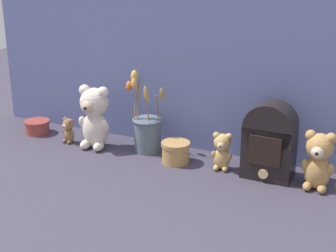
{
  "coord_description": "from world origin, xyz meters",
  "views": [
    {
      "loc": [
        0.74,
        -1.5,
        0.73
      ],
      "look_at": [
        0.0,
        0.02,
        0.13
      ],
      "focal_mm": 55.0,
      "sensor_mm": 36.0,
      "label": 1
    }
  ],
  "objects": [
    {
      "name": "flower_vase",
      "position": [
        -0.11,
        0.06,
        0.08
      ],
      "size": [
        0.15,
        0.11,
        0.3
      ],
      "color": "slate",
      "rests_on": "ground"
    },
    {
      "name": "teddy_bear_medium",
      "position": [
        0.52,
        0.01,
        0.1
      ],
      "size": [
        0.1,
        0.1,
        0.19
      ],
      "color": "tan",
      "rests_on": "ground"
    },
    {
      "name": "decorative_tin_tall",
      "position": [
        -0.6,
        0.04,
        0.03
      ],
      "size": [
        0.1,
        0.1,
        0.05
      ],
      "color": "#993D33",
      "rests_on": "ground"
    },
    {
      "name": "teddy_bear_large",
      "position": [
        -0.3,
        0.01,
        0.13
      ],
      "size": [
        0.13,
        0.12,
        0.24
      ],
      "color": "beige",
      "rests_on": "ground"
    },
    {
      "name": "decorative_tin_short",
      "position": [
        0.03,
        0.01,
        0.04
      ],
      "size": [
        0.1,
        0.1,
        0.08
      ],
      "color": "tan",
      "rests_on": "ground"
    },
    {
      "name": "vintage_radio",
      "position": [
        0.36,
        0.03,
        0.13
      ],
      "size": [
        0.16,
        0.1,
        0.26
      ],
      "color": "black",
      "rests_on": "ground"
    },
    {
      "name": "ground_plane",
      "position": [
        0.0,
        0.0,
        0.0
      ],
      "size": [
        4.0,
        4.0,
        0.0
      ],
      "primitive_type": "plane",
      "color": "#3D3847"
    },
    {
      "name": "backdrop_wall",
      "position": [
        0.0,
        0.17,
        0.38
      ],
      "size": [
        1.67,
        0.02,
        0.77
      ],
      "color": "slate",
      "rests_on": "ground"
    },
    {
      "name": "teddy_bear_tiny",
      "position": [
        -0.42,
        0.0,
        0.05
      ],
      "size": [
        0.06,
        0.05,
        0.1
      ],
      "color": "olive",
      "rests_on": "ground"
    },
    {
      "name": "teddy_bear_small",
      "position": [
        0.2,
        0.03,
        0.07
      ],
      "size": [
        0.07,
        0.07,
        0.13
      ],
      "color": "tan",
      "rests_on": "ground"
    }
  ]
}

